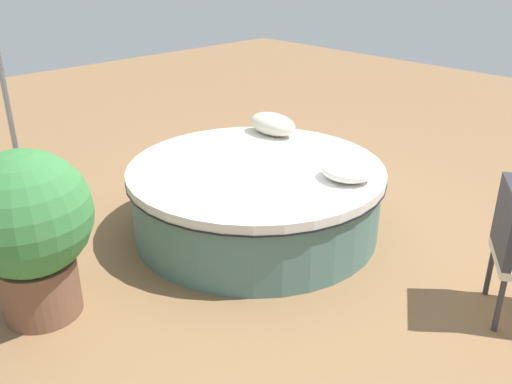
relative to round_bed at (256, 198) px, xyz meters
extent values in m
plane|color=olive|center=(0.00, 0.00, -0.32)|extent=(16.00, 16.00, 0.00)
cylinder|color=#4C726B|center=(0.00, 0.00, -0.05)|extent=(2.20, 2.20, 0.55)
cylinder|color=black|center=(0.00, 0.00, 0.23)|extent=(2.28, 2.28, 0.01)
cylinder|color=silver|center=(0.00, 0.00, 0.27)|extent=(2.26, 2.26, 0.08)
ellipsoid|color=white|center=(-0.74, -0.33, 0.39)|extent=(0.45, 0.40, 0.16)
ellipsoid|color=beige|center=(0.52, -0.73, 0.42)|extent=(0.56, 0.32, 0.22)
cylinder|color=#333338|center=(-1.94, -0.53, -0.11)|extent=(0.04, 0.04, 0.42)
cylinder|color=#333338|center=(-2.18, -0.16, -0.11)|extent=(0.04, 0.04, 0.42)
cube|color=#333338|center=(-2.05, -0.34, 0.41)|extent=(0.33, 0.47, 0.50)
cylinder|color=#262628|center=(1.92, 1.34, -0.28)|extent=(0.44, 0.44, 0.08)
cylinder|color=#99999E|center=(1.92, 1.34, 0.87)|extent=(0.05, 0.05, 2.39)
cylinder|color=brown|center=(0.15, 1.96, -0.12)|extent=(0.54, 0.54, 0.42)
sphere|color=#387A3D|center=(0.15, 1.96, 0.46)|extent=(0.87, 0.87, 0.87)
camera|label=1|loc=(-3.24, 3.12, 2.09)|focal=38.62mm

